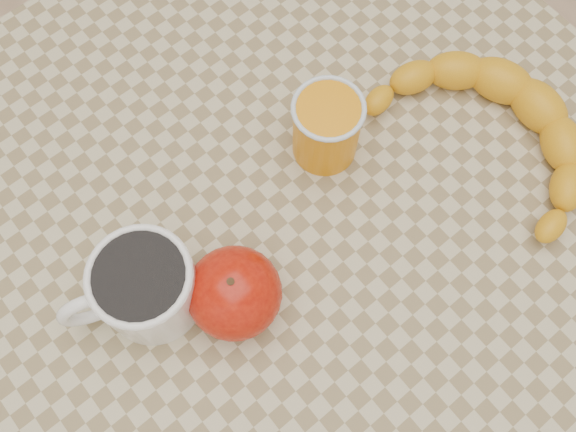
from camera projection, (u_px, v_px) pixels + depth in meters
ground at (288, 345)px, 1.34m from camera, size 3.00×3.00×0.00m
table at (288, 249)px, 0.72m from camera, size 0.80×0.80×0.75m
coffee_mug at (144, 286)px, 0.57m from camera, size 0.14×0.12×0.08m
orange_juice_glass at (326, 128)px, 0.63m from camera, size 0.07×0.07×0.08m
apple at (234, 293)px, 0.57m from camera, size 0.10×0.10×0.08m
banana at (493, 134)px, 0.65m from camera, size 0.20×0.29×0.05m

